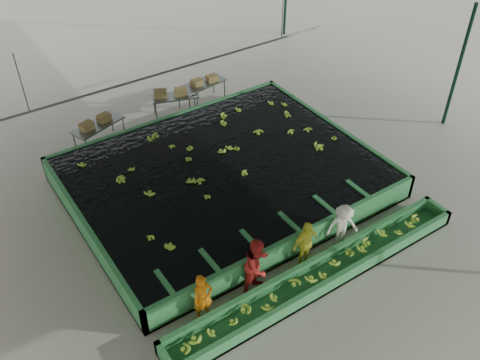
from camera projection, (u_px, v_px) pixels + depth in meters
ground at (248, 211)px, 17.69m from camera, size 80.00×80.00×0.00m
shed_roof at (250, 75)px, 14.56m from camera, size 20.00×22.00×0.04m
shed_posts at (249, 150)px, 16.13m from camera, size 20.00×22.00×5.00m
flotation_tank at (224, 177)px, 18.38m from camera, size 10.00×8.00×0.90m
tank_water at (224, 168)px, 18.13m from camera, size 9.70×7.70×0.00m
sorting_trough at (320, 275)px, 15.21m from camera, size 10.00×1.00×0.50m
cableway_rail at (170, 71)px, 19.05m from camera, size 0.08×0.08×14.00m
rail_hanger_left at (22, 84)px, 16.26m from camera, size 0.04×0.04×2.00m
rail_hanger_right at (283, 14)px, 20.60m from camera, size 0.04×0.04×2.00m
worker_a at (203, 298)px, 13.93m from camera, size 0.58×0.40×1.53m
worker_b at (258, 266)px, 14.59m from camera, size 1.10×0.98×1.87m
worker_c at (305, 244)px, 15.40m from camera, size 0.96×0.42×1.61m
worker_d at (342, 226)px, 16.06m from camera, size 1.13×0.93×1.52m
packing_table_left at (100, 134)px, 20.43m from camera, size 2.18×1.42×0.92m
packing_table_mid at (176, 105)px, 22.19m from camera, size 2.05×1.35×0.87m
packing_table_right at (202, 93)px, 22.84m from camera, size 2.22×1.14×0.96m
box_stack_left at (96, 125)px, 20.09m from camera, size 1.33×0.65×0.28m
box_stack_mid at (171, 96)px, 21.92m from camera, size 1.37×0.92×0.29m
box_stack_right at (204, 83)px, 22.55m from camera, size 1.23×0.37×0.26m
floating_bananas at (211, 157)px, 18.65m from camera, size 8.34×5.69×0.11m
trough_bananas at (321, 272)px, 15.11m from camera, size 9.04×0.60×0.12m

